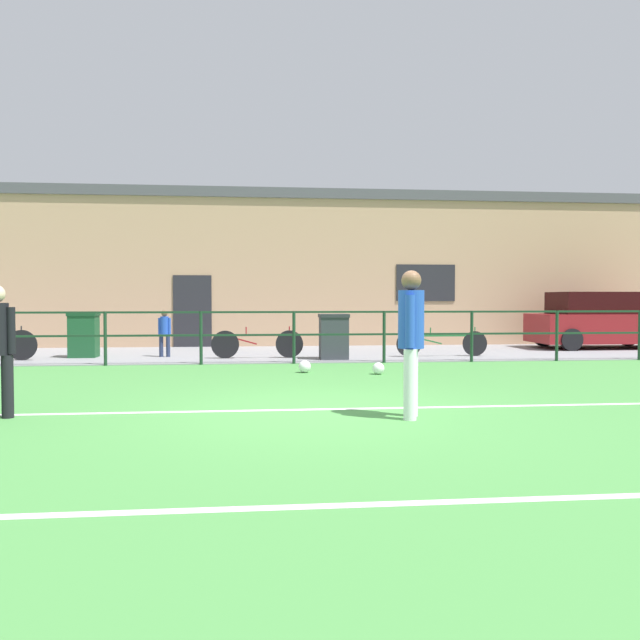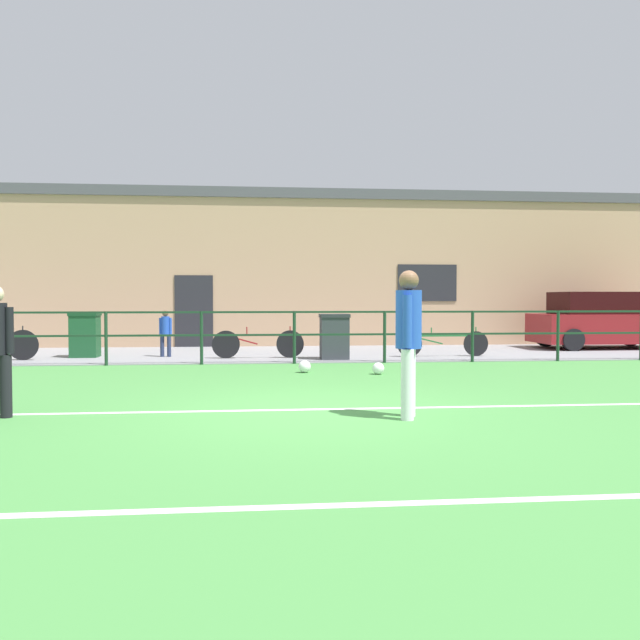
% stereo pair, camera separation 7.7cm
% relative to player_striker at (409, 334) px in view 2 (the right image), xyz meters
% --- Properties ---
extents(ground, '(60.00, 44.00, 0.04)m').
position_rel_player_striker_xyz_m(ground, '(-0.96, 0.58, -1.01)').
color(ground, '#478C42').
extents(field_line_touchline, '(36.00, 0.11, 0.00)m').
position_rel_player_striker_xyz_m(field_line_touchline, '(-0.96, 0.70, -0.99)').
color(field_line_touchline, white).
rests_on(field_line_touchline, ground).
extents(field_line_hash, '(36.00, 0.11, 0.00)m').
position_rel_player_striker_xyz_m(field_line_hash, '(-0.96, -3.14, -0.99)').
color(field_line_hash, white).
rests_on(field_line_hash, ground).
extents(pavement_strip, '(48.00, 5.00, 0.02)m').
position_rel_player_striker_xyz_m(pavement_strip, '(-0.96, 9.08, -0.98)').
color(pavement_strip, gray).
rests_on(pavement_strip, ground).
extents(perimeter_fence, '(36.07, 0.07, 1.15)m').
position_rel_player_striker_xyz_m(perimeter_fence, '(-0.96, 6.58, -0.25)').
color(perimeter_fence, '#193823').
rests_on(perimeter_fence, ground).
extents(clubhouse_facade, '(28.00, 2.56, 4.68)m').
position_rel_player_striker_xyz_m(clubhouse_facade, '(-0.96, 12.78, 1.35)').
color(clubhouse_facade, tan).
rests_on(clubhouse_facade, ground).
extents(player_striker, '(0.31, 0.46, 1.75)m').
position_rel_player_striker_xyz_m(player_striker, '(0.00, 0.00, 0.00)').
color(player_striker, white).
rests_on(player_striker, ground).
extents(soccer_ball_match, '(0.22, 0.22, 0.22)m').
position_rel_player_striker_xyz_m(soccer_ball_match, '(0.48, 4.42, -0.88)').
color(soccer_ball_match, white).
rests_on(soccer_ball_match, ground).
extents(soccer_ball_spare, '(0.24, 0.24, 0.24)m').
position_rel_player_striker_xyz_m(soccer_ball_spare, '(-0.87, 4.83, -0.88)').
color(soccer_ball_spare, white).
rests_on(soccer_ball_spare, ground).
extents(spectator_child, '(0.31, 0.20, 1.12)m').
position_rel_player_striker_xyz_m(spectator_child, '(-3.97, 8.35, -0.34)').
color(spectator_child, '#232D4C').
rests_on(spectator_child, pavement_strip).
extents(parked_car_red, '(3.85, 1.83, 1.59)m').
position_rel_player_striker_xyz_m(parked_car_red, '(7.91, 9.87, -0.22)').
color(parked_car_red, maroon).
rests_on(parked_car_red, pavement_strip).
extents(bicycle_parked_1, '(2.16, 0.04, 0.75)m').
position_rel_player_striker_xyz_m(bicycle_parked_1, '(-1.75, 7.78, -0.63)').
color(bicycle_parked_1, black).
rests_on(bicycle_parked_1, pavement_strip).
extents(bicycle_parked_3, '(2.25, 0.04, 0.71)m').
position_rel_player_striker_xyz_m(bicycle_parked_3, '(2.71, 7.78, -0.65)').
color(bicycle_parked_3, black).
rests_on(bicycle_parked_3, pavement_strip).
extents(trash_bin_0, '(0.66, 0.56, 1.07)m').
position_rel_player_striker_xyz_m(trash_bin_0, '(-5.88, 8.44, -0.43)').
color(trash_bin_0, '#194C28').
rests_on(trash_bin_0, pavement_strip).
extents(trash_bin_1, '(0.68, 0.58, 1.04)m').
position_rel_player_striker_xyz_m(trash_bin_1, '(0.01, 7.36, -0.45)').
color(trash_bin_1, '#33383D').
rests_on(trash_bin_1, pavement_strip).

